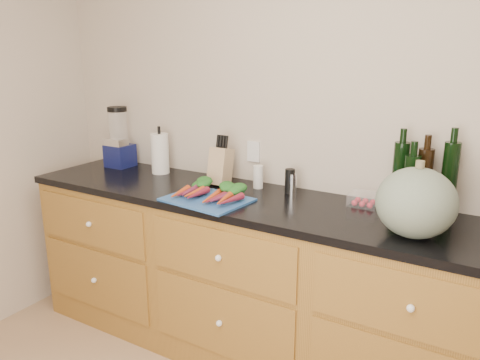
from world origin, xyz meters
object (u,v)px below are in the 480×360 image
Objects in this scene: squash at (416,203)px; tomato_box at (364,200)px; cutting_board at (207,200)px; blender_appliance at (119,141)px; paper_towel at (160,154)px; knife_block at (220,166)px; carrots at (212,192)px.

squash reaches higher than tomato_box.
blender_appliance is at bearing 161.05° from cutting_board.
paper_towel is at bearing 170.21° from squash.
cutting_board is at bearing -69.74° from knife_block.
tomato_box is (0.73, 0.29, 0.00)m from carrots.
paper_towel is at bearing 177.55° from knife_block.
squash is at bearing -44.30° from tomato_box.
knife_block is at bearing 110.26° from cutting_board.
tomato_box is (1.30, 0.01, -0.09)m from paper_towel.
cutting_board is at bearing -28.98° from paper_towel.
blender_appliance is 2.76× the size of tomato_box.
cutting_board is at bearing -177.49° from squash.
squash is 1.16m from knife_block.
carrots is at bearing -66.73° from knife_block.
tomato_box is (0.84, 0.03, -0.07)m from knife_block.
knife_block reaches higher than cutting_board.
blender_appliance reaches higher than squash.
cutting_board is at bearing -18.95° from blender_appliance.
paper_towel is at bearing 154.35° from carrots.
tomato_box is (-0.29, 0.29, -0.11)m from squash.
cutting_board is 1.11× the size of carrots.
squash is 1.96m from blender_appliance.
carrots is at bearing -16.56° from blender_appliance.
paper_towel is 1.31m from tomato_box.
cutting_board is 2.89× the size of tomato_box.
tomato_box reaches higher than carrots.
knife_block is at bearing -1.25° from blender_appliance.
paper_towel is 0.47m from knife_block.
knife_block reaches higher than carrots.
carrots is (0.00, 0.04, 0.03)m from cutting_board.
carrots is 0.65m from paper_towel.
carrots is 1.02m from squash.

